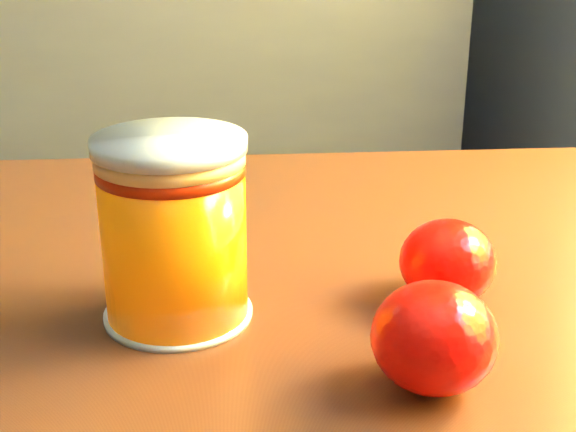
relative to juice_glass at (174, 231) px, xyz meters
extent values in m
cube|color=#5A2C16|center=(0.11, -0.05, -0.08)|extent=(1.13, 0.87, 0.04)
cylinder|color=#FF6D05|center=(0.00, 0.00, -0.01)|extent=(0.09, 0.09, 0.10)
cylinder|color=#FFBC68|center=(0.00, 0.00, 0.05)|extent=(0.09, 0.09, 0.01)
cylinder|color=silver|center=(0.00, 0.00, 0.05)|extent=(0.09, 0.09, 0.01)
ellipsoid|color=#FF1105|center=(0.12, -0.11, -0.03)|extent=(0.08, 0.08, 0.06)
ellipsoid|color=#FF1105|center=(0.17, -0.02, -0.03)|extent=(0.08, 0.08, 0.05)
camera|label=1|loc=(-0.03, -0.45, 0.18)|focal=50.00mm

